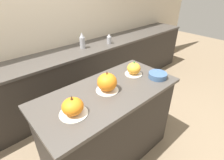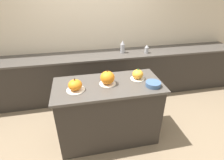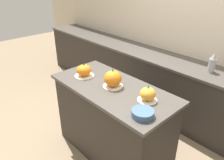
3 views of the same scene
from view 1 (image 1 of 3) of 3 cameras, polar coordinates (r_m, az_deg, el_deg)
The scene contains 10 objects.
ground_plane at distance 2.37m, azimuth -0.92°, elevation -22.83°, with size 12.00×12.00×0.00m, color #847056.
wall_back at distance 2.86m, azimuth -22.89°, elevation 15.00°, with size 8.00×0.06×2.50m.
kitchen_island at distance 2.01m, azimuth -1.04°, elevation -14.70°, with size 1.47×0.70×0.95m.
back_counter at distance 2.87m, azimuth -17.35°, elevation -1.24°, with size 6.00×0.60×0.92m.
pumpkin_cake_left at distance 1.43m, azimuth -12.68°, elevation -8.62°, with size 0.23×0.23×0.18m.
pumpkin_cake_center at distance 1.67m, azimuth -1.60°, elevation -0.83°, with size 0.22×0.22×0.22m.
pumpkin_cake_right at distance 1.98m, azimuth 7.13°, elevation 3.63°, with size 0.20×0.20×0.17m.
bottle_tall at distance 2.86m, azimuth -9.68°, elevation 12.47°, with size 0.09×0.09×0.25m.
bottle_short at distance 3.05m, azimuth -0.97°, elevation 13.25°, with size 0.08×0.08×0.17m.
mixing_bowl at distance 1.98m, azimuth 14.67°, elevation 1.48°, with size 0.20×0.20×0.06m.
Camera 1 is at (-0.92, -1.08, 1.90)m, focal length 28.00 mm.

